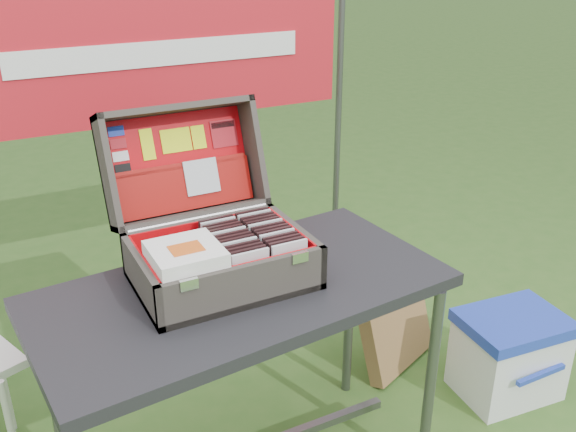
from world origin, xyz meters
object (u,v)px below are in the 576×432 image
table (245,389)px  cooler (509,355)px  suitcase (212,205)px  cardboard_box (395,320)px

table → cooler: (1.13, -0.06, -0.21)m
suitcase → cooler: suitcase is taller
cardboard_box → table: bearing=178.4°
table → suitcase: (-0.04, 0.11, 0.62)m
table → cooler: table is taller
suitcase → cardboard_box: suitcase is taller
cooler → cardboard_box: 0.48m
cooler → cardboard_box: cardboard_box is taller
suitcase → cardboard_box: 1.20m
suitcase → cooler: size_ratio=1.30×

